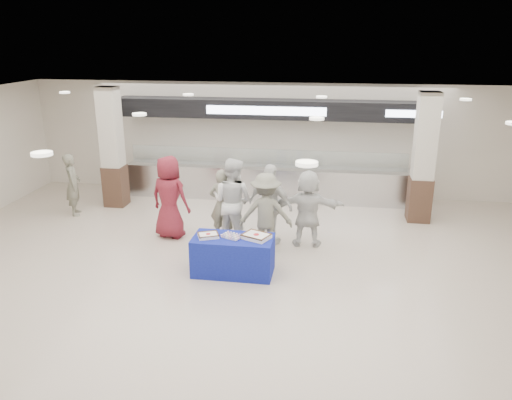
% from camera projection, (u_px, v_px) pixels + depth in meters
% --- Properties ---
extents(ground, '(14.00, 14.00, 0.00)m').
position_uv_depth(ground, '(229.00, 287.00, 9.25)').
color(ground, beige).
rests_on(ground, ground).
extents(serving_line, '(8.70, 0.85, 2.80)m').
position_uv_depth(serving_line, '(267.00, 159.00, 13.95)').
color(serving_line, silver).
rests_on(serving_line, ground).
extents(column_left, '(0.55, 0.55, 3.20)m').
position_uv_depth(column_left, '(113.00, 150.00, 13.28)').
color(column_left, '#39241A').
rests_on(column_left, ground).
extents(column_right, '(0.55, 0.55, 3.20)m').
position_uv_depth(column_right, '(423.00, 161.00, 12.15)').
color(column_right, '#39241A').
rests_on(column_right, ground).
extents(display_table, '(1.56, 0.79, 0.75)m').
position_uv_depth(display_table, '(233.00, 255.00, 9.70)').
color(display_table, navy).
rests_on(display_table, ground).
extents(sheet_cake_left, '(0.47, 0.43, 0.08)m').
position_uv_depth(sheet_cake_left, '(208.00, 235.00, 9.60)').
color(sheet_cake_left, white).
rests_on(sheet_cake_left, display_table).
extents(sheet_cake_right, '(0.60, 0.55, 0.10)m').
position_uv_depth(sheet_cake_right, '(256.00, 236.00, 9.53)').
color(sheet_cake_right, white).
rests_on(sheet_cake_right, display_table).
extents(cupcake_tray, '(0.42, 0.38, 0.06)m').
position_uv_depth(cupcake_tray, '(232.00, 236.00, 9.58)').
color(cupcake_tray, silver).
rests_on(cupcake_tray, display_table).
extents(civilian_maroon, '(1.06, 0.83, 1.91)m').
position_uv_depth(civilian_maroon, '(169.00, 197.00, 11.31)').
color(civilian_maroon, maroon).
rests_on(civilian_maroon, ground).
extents(soldier_a, '(0.66, 0.48, 1.66)m').
position_uv_depth(soldier_a, '(222.00, 205.00, 11.16)').
color(soldier_a, '#686B5B').
rests_on(soldier_a, ground).
extents(chef_tall, '(1.14, 1.02, 1.95)m').
position_uv_depth(chef_tall, '(233.00, 201.00, 10.95)').
color(chef_tall, silver).
rests_on(chef_tall, ground).
extents(chef_short, '(1.16, 0.83, 1.83)m').
position_uv_depth(chef_short, '(270.00, 205.00, 10.92)').
color(chef_short, silver).
rests_on(chef_short, ground).
extents(soldier_b, '(1.19, 0.76, 1.75)m').
position_uv_depth(soldier_b, '(266.00, 213.00, 10.52)').
color(soldier_b, '#686B5B').
rests_on(soldier_b, ground).
extents(civilian_white, '(1.61, 0.57, 1.72)m').
position_uv_depth(civilian_white, '(308.00, 208.00, 10.87)').
color(civilian_white, silver).
rests_on(civilian_white, ground).
extents(soldier_bg, '(0.59, 0.69, 1.61)m').
position_uv_depth(soldier_bg, '(73.00, 184.00, 12.80)').
color(soldier_bg, '#686B5B').
rests_on(soldier_bg, ground).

